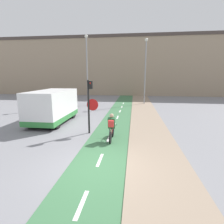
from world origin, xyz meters
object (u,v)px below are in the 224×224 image
street_lamp_far (87,64)px  van (53,107)px  cyclist_near (112,127)px  traffic_light_pole (90,101)px  street_lamp_sidewalk (145,65)px

street_lamp_far → van: street_lamp_far is taller
cyclist_near → van: van is taller
traffic_light_pole → street_lamp_sidewalk: (3.75, 11.71, 2.63)m
street_lamp_far → cyclist_near: street_lamp_far is taller
street_lamp_sidewalk → cyclist_near: street_lamp_sidewalk is taller
traffic_light_pole → van: (-3.31, 2.09, -0.78)m
street_lamp_sidewalk → cyclist_near: bearing=-100.5°
street_lamp_far → cyclist_near: 12.25m
cyclist_near → van: (-4.70, 3.12, 0.45)m
traffic_light_pole → van: bearing=147.7°
street_lamp_sidewalk → cyclist_near: (-2.36, -12.73, -3.86)m
street_lamp_far → van: (-0.55, -7.71, -3.49)m
street_lamp_far → street_lamp_sidewalk: size_ratio=1.02×
traffic_light_pole → street_lamp_sidewalk: bearing=72.2°
street_lamp_far → cyclist_near: size_ratio=4.71×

